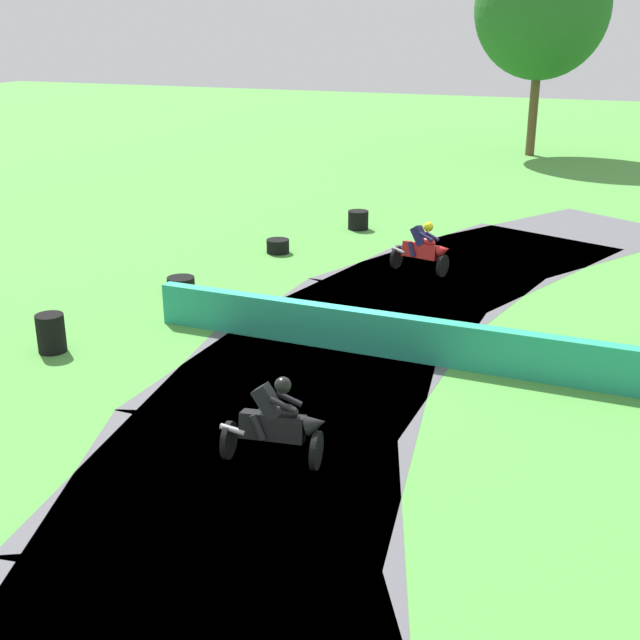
# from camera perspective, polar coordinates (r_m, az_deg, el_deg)

# --- Properties ---
(ground_plane) EXTENTS (120.00, 120.00, 0.00)m
(ground_plane) POSITION_cam_1_polar(r_m,az_deg,el_deg) (17.17, 1.05, -1.91)
(ground_plane) COLOR #4C933D
(track_asphalt) EXTENTS (10.14, 31.36, 0.01)m
(track_asphalt) POSITION_cam_1_polar(r_m,az_deg,el_deg) (16.77, 5.08, -2.52)
(track_asphalt) COLOR #515156
(track_asphalt) RESTS_ON ground
(safety_barrier) EXTENTS (19.08, 0.68, 0.90)m
(safety_barrier) POSITION_cam_1_polar(r_m,az_deg,el_deg) (15.94, 19.55, -3.17)
(safety_barrier) COLOR #239375
(safety_barrier) RESTS_ON ground
(motorcycle_lead_red) EXTENTS (1.71, 1.01, 1.43)m
(motorcycle_lead_red) POSITION_cam_1_polar(r_m,az_deg,el_deg) (22.29, 7.17, 4.93)
(motorcycle_lead_red) COLOR black
(motorcycle_lead_red) RESTS_ON ground
(motorcycle_chase_black) EXTENTS (1.67, 0.91, 1.43)m
(motorcycle_chase_black) POSITION_cam_1_polar(r_m,az_deg,el_deg) (12.65, -2.97, -7.13)
(motorcycle_chase_black) COLOR black
(motorcycle_chase_black) RESTS_ON ground
(tire_stack_near) EXTENTS (0.66, 0.66, 0.60)m
(tire_stack_near) POSITION_cam_1_polar(r_m,az_deg,el_deg) (26.93, 2.66, 6.93)
(tire_stack_near) COLOR black
(tire_stack_near) RESTS_ON ground
(tire_stack_mid_a) EXTENTS (0.66, 0.66, 0.40)m
(tire_stack_mid_a) POSITION_cam_1_polar(r_m,az_deg,el_deg) (24.15, -2.94, 5.13)
(tire_stack_mid_a) COLOR black
(tire_stack_mid_a) RESTS_ON ground
(tire_stack_mid_b) EXTENTS (0.69, 0.69, 0.40)m
(tire_stack_mid_b) POSITION_cam_1_polar(r_m,az_deg,el_deg) (20.83, -9.60, 2.41)
(tire_stack_mid_b) COLOR black
(tire_stack_mid_b) RESTS_ON ground
(tire_stack_far) EXTENTS (0.58, 0.58, 0.80)m
(tire_stack_far) POSITION_cam_1_polar(r_m,az_deg,el_deg) (17.70, -18.13, -0.87)
(tire_stack_far) COLOR black
(tire_stack_far) RESTS_ON ground
(tree_far_right) EXTENTS (6.37, 6.37, 10.30)m
(tree_far_right) POSITION_cam_1_polar(r_m,az_deg,el_deg) (43.00, 15.13, 20.17)
(tree_far_right) COLOR brown
(tree_far_right) RESTS_ON ground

